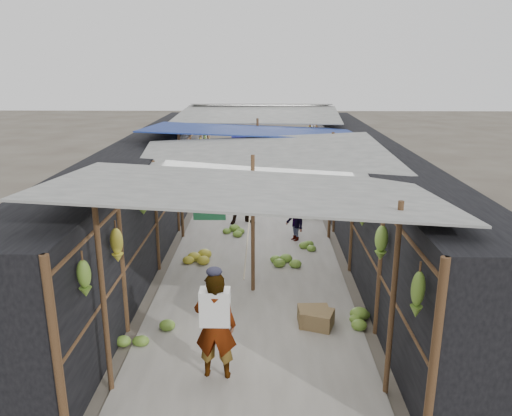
# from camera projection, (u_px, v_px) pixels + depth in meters

# --- Properties ---
(ground) EXTENTS (80.00, 80.00, 0.00)m
(ground) POSITION_uv_depth(u_px,v_px,m) (248.00, 391.00, 6.55)
(ground) COLOR #6B6356
(ground) RESTS_ON ground
(aisle_slab) EXTENTS (3.60, 16.00, 0.02)m
(aisle_slab) POSITION_uv_depth(u_px,v_px,m) (256.00, 231.00, 12.79)
(aisle_slab) COLOR #9E998E
(aisle_slab) RESTS_ON ground
(stall_left) EXTENTS (1.40, 15.00, 2.30)m
(stall_left) POSITION_uv_depth(u_px,v_px,m) (149.00, 187.00, 12.51)
(stall_left) COLOR black
(stall_left) RESTS_ON ground
(stall_right) EXTENTS (1.40, 15.00, 2.30)m
(stall_right) POSITION_uv_depth(u_px,v_px,m) (364.00, 188.00, 12.43)
(stall_right) COLOR black
(stall_right) RESTS_ON ground
(crate_near) EXTENTS (0.52, 0.43, 0.30)m
(crate_near) POSITION_uv_depth(u_px,v_px,m) (314.00, 317.00, 8.16)
(crate_near) COLOR olive
(crate_near) RESTS_ON ground
(crate_mid) EXTENTS (0.60, 0.54, 0.30)m
(crate_mid) POSITION_uv_depth(u_px,v_px,m) (317.00, 319.00, 8.08)
(crate_mid) COLOR olive
(crate_mid) RESTS_ON ground
(crate_back) EXTENTS (0.45, 0.39, 0.25)m
(crate_back) POSITION_uv_depth(u_px,v_px,m) (250.00, 181.00, 17.68)
(crate_back) COLOR olive
(crate_back) RESTS_ON ground
(black_basin) EXTENTS (0.65, 0.65, 0.19)m
(black_basin) POSITION_uv_depth(u_px,v_px,m) (309.00, 189.00, 16.69)
(black_basin) COLOR black
(black_basin) RESTS_ON ground
(vendor_elderly) EXTENTS (0.59, 0.41, 1.55)m
(vendor_elderly) POSITION_uv_depth(u_px,v_px,m) (215.00, 326.00, 6.65)
(vendor_elderly) COLOR silver
(vendor_elderly) RESTS_ON ground
(shopper_blue) EXTENTS (1.01, 0.87, 1.77)m
(shopper_blue) POSITION_uv_depth(u_px,v_px,m) (246.00, 192.00, 13.09)
(shopper_blue) COLOR navy
(shopper_blue) RESTS_ON ground
(vendor_seated) EXTENTS (0.65, 0.76, 1.02)m
(vendor_seated) POSITION_uv_depth(u_px,v_px,m) (295.00, 221.00, 11.95)
(vendor_seated) COLOR #524B47
(vendor_seated) RESTS_ON ground
(market_canopy) EXTENTS (5.62, 15.20, 2.77)m
(market_canopy) POSITION_uv_depth(u_px,v_px,m) (257.00, 135.00, 12.44)
(market_canopy) COLOR brown
(market_canopy) RESTS_ON ground
(hanging_bananas) EXTENTS (3.95, 13.97, 0.76)m
(hanging_bananas) POSITION_uv_depth(u_px,v_px,m) (259.00, 168.00, 12.26)
(hanging_bananas) COLOR olive
(hanging_bananas) RESTS_ON ground
(floor_bananas) EXTENTS (4.00, 10.35, 0.35)m
(floor_bananas) POSITION_uv_depth(u_px,v_px,m) (256.00, 232.00, 12.23)
(floor_bananas) COLOR olive
(floor_bananas) RESTS_ON ground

